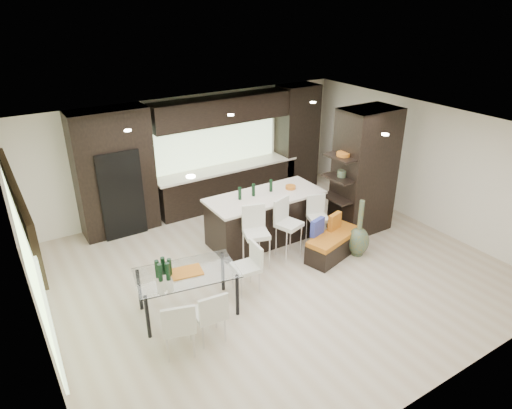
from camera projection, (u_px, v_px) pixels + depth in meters
ground at (273, 271)px, 8.66m from camera, size 8.00×8.00×0.00m
back_wall at (190, 153)px, 10.76m from camera, size 8.00×0.02×2.70m
left_wall at (30, 274)px, 6.15m from camera, size 0.02×7.00×2.70m
right_wall at (424, 165)px, 10.03m from camera, size 0.02×7.00×2.70m
ceiling at (275, 133)px, 7.51m from camera, size 8.00×7.00×0.02m
window_left at (31, 267)px, 6.32m from camera, size 0.04×3.20×1.90m
window_back at (213, 141)px, 10.94m from camera, size 3.40×0.04×1.20m
stone_accent at (19, 208)px, 5.95m from camera, size 0.08×3.00×0.80m
ceiling_spots at (267, 130)px, 7.71m from camera, size 4.00×3.00×0.02m
back_cabinetry at (216, 153)px, 10.75m from camera, size 6.80×0.68×2.70m
refrigerator at (118, 191)px, 9.72m from camera, size 0.90×0.68×1.90m
partition_column at (364, 171)px, 9.66m from camera, size 1.20×0.80×2.70m
kitchen_island at (265, 217)px, 9.56m from camera, size 2.46×1.08×1.02m
stool_left at (256, 245)px, 8.55m from camera, size 0.56×0.56×1.00m
stool_mid at (289, 235)px, 8.92m from camera, size 0.54×0.54×0.98m
stool_right at (318, 227)px, 9.33m from camera, size 0.49×0.49×0.88m
bench at (333, 245)px, 9.04m from camera, size 1.36×0.81×0.49m
floor_vase at (359, 228)px, 8.96m from camera, size 0.52×0.52×1.18m
dining_table at (188, 292)px, 7.39m from camera, size 1.73×1.17×0.77m
chair_near at (209, 316)px, 6.81m from camera, size 0.49×0.49×0.83m
chair_far at (178, 327)px, 6.55m from camera, size 0.59×0.59×0.87m
chair_end at (246, 271)px, 7.92m from camera, size 0.48×0.48×0.82m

